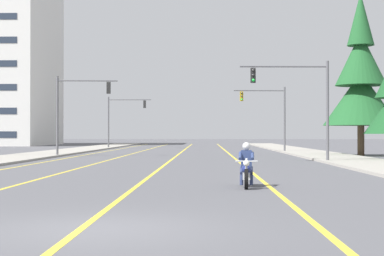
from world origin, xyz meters
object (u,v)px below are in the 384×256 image
(traffic_signal_near_left, at_px, (75,103))
(traffic_signal_mid_left, at_px, (121,114))
(traffic_signal_near_right, at_px, (302,95))
(traffic_signal_mid_right, at_px, (270,109))
(conifer_tree_right_verge_far, at_px, (361,81))
(motorcycle_with_rider, at_px, (246,169))

(traffic_signal_near_left, distance_m, traffic_signal_mid_left, 26.39)
(traffic_signal_near_right, distance_m, traffic_signal_near_left, 18.61)
(traffic_signal_near_right, relative_size, traffic_signal_near_left, 1.00)
(traffic_signal_mid_right, distance_m, traffic_signal_mid_left, 22.23)
(traffic_signal_mid_left, xyz_separation_m, conifer_tree_right_verge_far, (22.44, -24.57, 1.84))
(motorcycle_with_rider, xyz_separation_m, traffic_signal_near_right, (4.55, 17.52, 3.55))
(motorcycle_with_rider, height_order, traffic_signal_mid_left, traffic_signal_mid_left)
(traffic_signal_near_left, distance_m, traffic_signal_mid_right, 19.69)
(traffic_signal_near_right, bearing_deg, conifer_tree_right_verge_far, 60.53)
(traffic_signal_near_right, distance_m, conifer_tree_right_verge_far, 13.24)
(traffic_signal_near_right, relative_size, traffic_signal_mid_right, 1.00)
(traffic_signal_mid_left, bearing_deg, traffic_signal_near_left, -89.89)
(motorcycle_with_rider, height_order, traffic_signal_mid_right, traffic_signal_mid_right)
(motorcycle_with_rider, bearing_deg, conifer_tree_right_verge_far, 69.19)
(traffic_signal_near_right, bearing_deg, traffic_signal_mid_right, 89.32)
(conifer_tree_right_verge_far, bearing_deg, traffic_signal_near_right, -119.47)
(traffic_signal_near_right, height_order, conifer_tree_right_verge_far, conifer_tree_right_verge_far)
(traffic_signal_mid_right, bearing_deg, traffic_signal_near_left, -145.29)
(traffic_signal_near_left, height_order, traffic_signal_mid_right, same)
(traffic_signal_near_left, xyz_separation_m, traffic_signal_mid_left, (-0.05, 26.39, 0.03))
(motorcycle_with_rider, xyz_separation_m, traffic_signal_near_left, (-11.39, 27.12, 3.50))
(traffic_signal_near_left, bearing_deg, traffic_signal_mid_right, 34.71)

